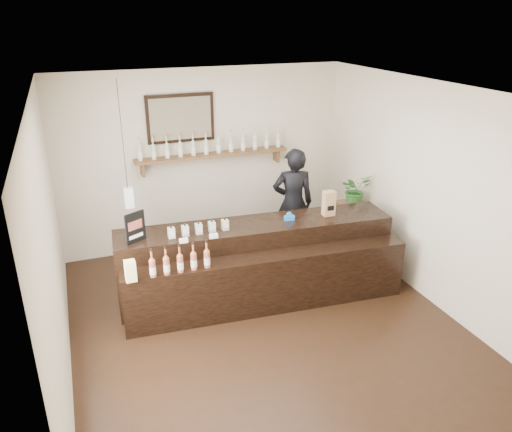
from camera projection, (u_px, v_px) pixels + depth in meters
The scene contains 10 objects.
ground at pixel (263, 321), 6.18m from camera, with size 5.00×5.00×0.00m, color black.
room_shell at pixel (263, 192), 5.53m from camera, with size 5.00×5.00×5.00m.
back_wall_decor at pixel (196, 140), 7.51m from camera, with size 2.66×0.96×1.69m.
counter at pixel (259, 265), 6.55m from camera, with size 3.65×1.25×1.18m.
promo_sign at pixel (135, 227), 5.87m from camera, with size 0.25×0.15×0.38m.
paper_bag at pixel (329, 203), 6.66m from camera, with size 0.16×0.12×0.34m.
tape_dispenser at pixel (289, 217), 6.54m from camera, with size 0.14×0.07×0.11m.
side_cabinet at pixel (352, 229), 7.78m from camera, with size 0.44×0.58×0.81m.
potted_plant at pixel (355, 190), 7.53m from camera, with size 0.44×0.38×0.48m, color #2C6628.
shopkeeper at pixel (293, 196), 7.51m from camera, with size 0.71×0.46×1.94m, color black.
Camera 1 is at (-1.93, -4.84, 3.57)m, focal length 35.00 mm.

